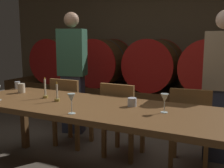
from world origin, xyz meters
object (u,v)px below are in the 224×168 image
Objects in this scene: chair_center at (121,117)px; cup_left at (17,85)px; dining_table at (92,112)px; guest_right at (221,86)px; wine_barrel_left at (104,62)px; wine_glass_center at (71,99)px; candle_left at (45,92)px; chair_right at (190,125)px; wine_barrel_far_left at (60,60)px; cup_center at (21,88)px; wine_barrel_center at (154,64)px; cup_right at (132,102)px; guest_left at (73,72)px; wine_barrel_right at (211,67)px; wine_glass_right at (165,99)px; chair_left at (70,109)px; candle_right at (57,96)px.

chair_center is 1.31m from cup_left.
guest_right is at bearing 46.67° from dining_table.
wine_barrel_left reaches higher than wine_glass_center.
chair_right is at bearing 25.82° from candle_left.
wine_barrel_far_left is at bearing 124.14° from candle_left.
wine_glass_center is at bearing -24.85° from cup_center.
wine_barrel_center is 2.32m from cup_right.
dining_table is at bearing 117.52° from guest_left.
wine_barrel_left is 1.90m from wine_barrel_right.
guest_right is at bearing 24.93° from cup_center.
candle_left is at bearing 179.83° from wine_glass_right.
guest_right is (2.15, -1.31, -0.08)m from wine_barrel_left.
candle_left is 2.49× the size of cup_left.
cup_center is at bearing -110.18° from wine_barrel_center.
guest_left reaches higher than chair_left.
wine_barrel_right is (0.92, 0.00, 0.00)m from wine_barrel_center.
candle_left is (-0.57, 0.04, 0.13)m from dining_table.
candle_right is at bearing -53.40° from wine_barrel_far_left.
wine_barrel_far_left is at bearing 117.48° from cup_center.
wine_barrel_right is 0.50× the size of guest_left.
guest_right is (1.74, 0.40, 0.36)m from chair_left.
cup_center is at bearing 62.68° from chair_left.
guest_left is 1.00m from cup_center.
wine_glass_center is (-1.01, -1.39, 0.04)m from guest_right.
chair_left is at bearing -50.05° from wine_barrel_far_left.
chair_right reaches higher than cup_center.
chair_left is 0.68m from cup_center.
candle_right is (-0.38, -0.66, 0.33)m from chair_center.
cup_right is at bearing 152.31° from chair_left.
wine_barrel_center is 0.50× the size of guest_left.
cup_left reaches higher than cup_right.
chair_left is at bearing 155.54° from wine_glass_right.
wine_barrel_far_left is 0.99× the size of chair_right.
guest_right is at bearing -129.50° from chair_right.
wine_glass_center reaches higher than cup_right.
wine_glass_right reaches higher than chair_right.
dining_table is 16.41× the size of wine_glass_right.
wine_barrel_left is 5.54× the size of wine_glass_right.
wine_barrel_right reaches higher than chair_left.
wine_barrel_far_left is 2.29m from cup_left.
chair_right is 1.85m from guest_left.
wine_glass_center is at bearing -127.74° from cup_right.
chair_right is at bearing -30.10° from wine_barrel_far_left.
dining_table is 11.75× the size of candle_left.
chair_right is 11.06× the size of cup_right.
wine_glass_center is at bearing -151.21° from wine_glass_right.
wine_barrel_far_left is at bearing -36.61° from chair_right.
chair_center is at bearing -56.66° from wine_barrel_left.
wine_barrel_left reaches higher than candle_right.
cup_left is (-2.23, -0.77, -0.04)m from guest_right.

